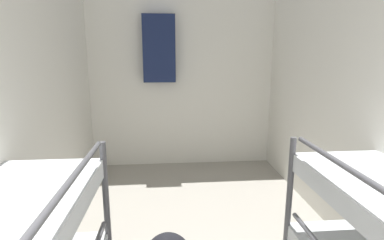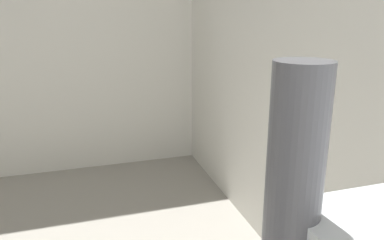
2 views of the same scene
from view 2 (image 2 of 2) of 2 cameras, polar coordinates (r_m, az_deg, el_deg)
The scene contains 0 objects.
Camera 2 is at (0.51, 2.05, 1.07)m, focal length 35.00 mm.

